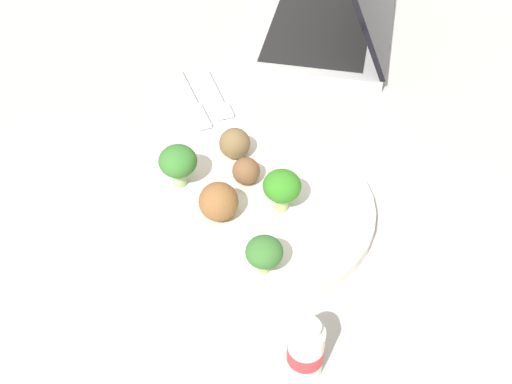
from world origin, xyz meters
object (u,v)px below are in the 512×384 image
object	(u,v)px
broccoli_floret_near_rim	(282,187)
meatball_back_left	(219,202)
broccoli_floret_far_rim	(178,162)
yogurt_bottle	(306,350)
plate	(256,209)
meatball_mid_right	(248,171)
napkin	(203,98)
fork	(216,96)
broccoli_floret_back_right	(264,252)
knife	(192,101)
meatball_back_right	(233,144)
laptop	(335,10)

from	to	relation	value
broccoli_floret_near_rim	meatball_back_left	distance (m)	0.07
broccoli_floret_far_rim	yogurt_bottle	distance (m)	0.28
plate	meatball_mid_right	xyz separation A→B (m)	(-0.04, 0.00, 0.02)
napkin	plate	bearing A→B (deg)	1.63
plate	napkin	bearing A→B (deg)	-178.37
broccoli_floret_far_rim	meatball_mid_right	world-z (taller)	broccoli_floret_far_rim
broccoli_floret_near_rim	broccoli_floret_far_rim	xyz separation A→B (m)	(-0.08, -0.10, 0.00)
meatball_mid_right	fork	world-z (taller)	meatball_mid_right
broccoli_floret_back_right	meatball_back_left	bearing A→B (deg)	-164.33
knife	broccoli_floret_near_rim	bearing A→B (deg)	11.62
broccoli_floret_near_rim	meatball_back_right	world-z (taller)	broccoli_floret_near_rim
broccoli_floret_near_rim	yogurt_bottle	bearing A→B (deg)	-12.04
yogurt_bottle	broccoli_floret_far_rim	bearing A→B (deg)	-167.28
knife	fork	bearing A→B (deg)	92.19
broccoli_floret_near_rim	broccoli_floret_back_right	bearing A→B (deg)	-29.43
meatball_mid_right	broccoli_floret_back_right	bearing A→B (deg)	-9.38
broccoli_floret_back_right	napkin	bearing A→B (deg)	177.73
plate	meatball_back_right	distance (m)	0.10
meatball_back_left	meatball_back_right	bearing A→B (deg)	156.15
laptop	meatball_back_left	bearing A→B (deg)	-37.91
yogurt_bottle	broccoli_floret_near_rim	bearing A→B (deg)	167.96
broccoli_floret_far_rim	plate	bearing A→B (deg)	51.72
napkin	knife	world-z (taller)	knife
broccoli_floret_near_rim	yogurt_bottle	world-z (taller)	yogurt_bottle
meatball_back_right	napkin	bearing A→B (deg)	-178.35
meatball_back_left	yogurt_bottle	xyz separation A→B (m)	(0.21, 0.03, -0.01)
broccoli_floret_back_right	laptop	size ratio (longest dim) A/B	0.11
knife	laptop	distance (m)	0.30
broccoli_floret_back_right	napkin	distance (m)	0.34
fork	meatball_back_left	bearing A→B (deg)	-13.37
meatball_back_left	fork	world-z (taller)	meatball_back_left
meatball_back_right	laptop	xyz separation A→B (m)	(-0.28, 0.25, 0.00)
yogurt_bottle	knife	bearing A→B (deg)	-178.89
broccoli_floret_back_right	yogurt_bottle	size ratio (longest dim) A/B	0.63
plate	broccoli_floret_far_rim	distance (m)	0.11
plate	fork	distance (m)	0.24
yogurt_bottle	laptop	xyz separation A→B (m)	(-0.58, 0.26, 0.01)
meatball_back_right	napkin	xyz separation A→B (m)	(-0.15, -0.00, -0.03)
laptop	napkin	bearing A→B (deg)	-63.43
meatball_back_left	meatball_mid_right	xyz separation A→B (m)	(-0.05, 0.05, -0.01)
broccoli_floret_near_rim	napkin	xyz separation A→B (m)	(-0.26, -0.03, -0.05)
yogurt_bottle	napkin	bearing A→B (deg)	178.87
broccoli_floret_back_right	laptop	world-z (taller)	laptop
fork	yogurt_bottle	bearing A→B (deg)	-3.47
meatball_mid_right	laptop	size ratio (longest dim) A/B	0.09
meatball_back_left	broccoli_floret_near_rim	bearing A→B (deg)	83.41
broccoli_floret_near_rim	napkin	distance (m)	0.26
meatball_mid_right	broccoli_floret_far_rim	bearing A→B (deg)	-103.97
knife	broccoli_floret_back_right	bearing A→B (deg)	0.72
fork	yogurt_bottle	xyz separation A→B (m)	(0.45, -0.03, 0.02)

